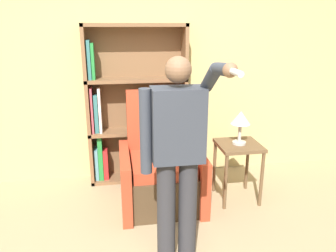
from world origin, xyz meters
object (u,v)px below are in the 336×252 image
at_px(bookcase, 130,108).
at_px(table_lamp, 241,120).
at_px(person_standing, 177,152).
at_px(armchair, 160,170).
at_px(side_table, 238,154).

relative_size(bookcase, table_lamp, 5.24).
distance_m(bookcase, person_standing, 1.60).
bearing_deg(bookcase, table_lamp, -32.00).
height_order(bookcase, armchair, bookcase).
bearing_deg(side_table, bookcase, 148.00).
bearing_deg(table_lamp, bookcase, 148.00).
distance_m(armchair, side_table, 0.87).
relative_size(bookcase, side_table, 2.91).
xyz_separation_m(armchair, person_standing, (0.01, -0.95, 0.58)).
relative_size(bookcase, person_standing, 1.13).
height_order(side_table, table_lamp, table_lamp).
bearing_deg(side_table, person_standing, -134.23).
xyz_separation_m(armchair, table_lamp, (0.85, -0.09, 0.55)).
xyz_separation_m(bookcase, person_standing, (0.28, -1.57, 0.03)).
relative_size(armchair, table_lamp, 3.30).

